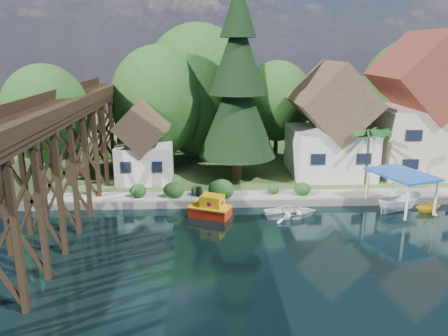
% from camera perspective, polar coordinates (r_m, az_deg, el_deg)
% --- Properties ---
extents(ground, '(140.00, 140.00, 0.00)m').
position_cam_1_polar(ground, '(29.32, 8.27, -10.46)').
color(ground, black).
rests_on(ground, ground).
extents(bank, '(140.00, 52.00, 0.50)m').
position_cam_1_polar(bank, '(61.38, 2.49, 3.73)').
color(bank, '#2E461C').
rests_on(bank, ground).
extents(seawall, '(60.00, 0.40, 0.62)m').
position_cam_1_polar(seawall, '(37.25, 12.11, -4.38)').
color(seawall, slate).
rests_on(seawall, ground).
extents(promenade, '(50.00, 2.60, 0.06)m').
position_cam_1_polar(promenade, '(38.90, 14.52, -3.33)').
color(promenade, gray).
rests_on(promenade, bank).
extents(trestle_bridge, '(4.12, 44.18, 9.30)m').
position_cam_1_polar(trestle_bridge, '(33.66, -21.01, 1.74)').
color(trestle_bridge, black).
rests_on(trestle_bridge, ground).
extents(house_left, '(7.64, 8.64, 11.02)m').
position_cam_1_polar(house_left, '(44.29, 13.69, 5.16)').
color(house_left, silver).
rests_on(house_left, bank).
extents(house_center, '(8.65, 9.18, 13.89)m').
position_cam_1_polar(house_center, '(47.83, 24.11, 6.54)').
color(house_center, beige).
rests_on(house_center, bank).
extents(shed, '(5.09, 5.40, 7.85)m').
position_cam_1_polar(shed, '(41.73, -10.33, 2.89)').
color(shed, silver).
rests_on(shed, bank).
extents(bg_trees, '(49.90, 13.30, 10.57)m').
position_cam_1_polar(bg_trees, '(47.85, 5.11, 8.87)').
color(bg_trees, '#382314').
rests_on(bg_trees, bank).
extents(shrubs, '(15.76, 2.47, 1.70)m').
position_cam_1_polar(shrubs, '(36.97, -1.32, -2.67)').
color(shrubs, '#1C4117').
rests_on(shrubs, bank).
extents(conifer, '(7.35, 7.35, 18.10)m').
position_cam_1_polar(conifer, '(40.84, 1.81, 10.52)').
color(conifer, '#382314').
rests_on(conifer, bank).
extents(palm_tree, '(4.38, 4.38, 5.42)m').
position_cam_1_polar(palm_tree, '(41.50, 18.37, 4.26)').
color(palm_tree, '#382314').
rests_on(palm_tree, bank).
extents(tugboat, '(3.62, 2.88, 2.31)m').
position_cam_1_polar(tugboat, '(34.09, -1.78, -5.23)').
color(tugboat, red).
rests_on(tugboat, ground).
extents(boat_white_a, '(4.41, 3.34, 0.86)m').
position_cam_1_polar(boat_white_a, '(34.55, 8.71, -5.58)').
color(boat_white_a, silver).
rests_on(boat_white_a, ground).
extents(boat_canopy, '(4.92, 5.88, 3.23)m').
position_cam_1_polar(boat_canopy, '(37.49, 21.98, -3.32)').
color(boat_canopy, white).
rests_on(boat_canopy, ground).
extents(boat_yellow, '(2.50, 2.24, 1.18)m').
position_cam_1_polar(boat_yellow, '(38.63, 25.15, -4.39)').
color(boat_yellow, yellow).
rests_on(boat_yellow, ground).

